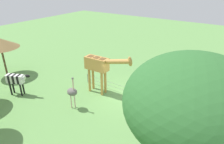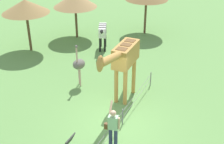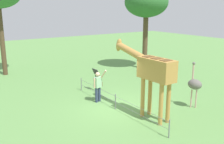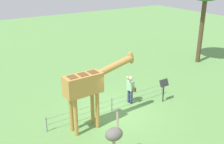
{
  "view_description": "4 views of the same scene",
  "coord_description": "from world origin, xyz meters",
  "px_view_note": "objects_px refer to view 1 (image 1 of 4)",
  "views": [
    {
      "loc": [
        6.27,
        -10.86,
        7.73
      ],
      "look_at": [
        -0.47,
        -0.82,
        2.09
      ],
      "focal_mm": 32.66,
      "sensor_mm": 36.0,
      "label": 1
    },
    {
      "loc": [
        9.33,
        4.17,
        7.95
      ],
      "look_at": [
        -0.8,
        -0.68,
        1.88
      ],
      "focal_mm": 48.67,
      "sensor_mm": 36.0,
      "label": 2
    },
    {
      "loc": [
        -9.69,
        6.99,
        4.8
      ],
      "look_at": [
        0.2,
        0.25,
        1.8
      ],
      "focal_mm": 41.98,
      "sensor_mm": 36.0,
      "label": 3
    },
    {
      "loc": [
        -6.63,
        -10.09,
        6.99
      ],
      "look_at": [
        0.33,
        0.69,
        1.93
      ],
      "focal_mm": 42.98,
      "sensor_mm": 36.0,
      "label": 4
    }
  ],
  "objects_px": {
    "zebra": "(16,80)",
    "shade_hut_far": "(0,43)",
    "visitor": "(143,88)",
    "giraffe": "(100,66)",
    "ostrich": "(72,92)",
    "info_sign": "(162,100)",
    "tree_east": "(193,106)"
  },
  "relations": [
    {
      "from": "ostrich",
      "to": "shade_hut_far",
      "type": "height_order",
      "value": "shade_hut_far"
    },
    {
      "from": "info_sign",
      "to": "ostrich",
      "type": "bearing_deg",
      "value": -152.38
    },
    {
      "from": "shade_hut_far",
      "to": "info_sign",
      "type": "xyz_separation_m",
      "value": [
        13.25,
        2.15,
        -1.9
      ]
    },
    {
      "from": "giraffe",
      "to": "visitor",
      "type": "bearing_deg",
      "value": 16.96
    },
    {
      "from": "visitor",
      "to": "shade_hut_far",
      "type": "bearing_deg",
      "value": -165.55
    },
    {
      "from": "zebra",
      "to": "ostrich",
      "type": "xyz_separation_m",
      "value": [
        4.47,
        0.98,
        0.01
      ]
    },
    {
      "from": "tree_east",
      "to": "info_sign",
      "type": "distance_m",
      "value": 7.85
    },
    {
      "from": "zebra",
      "to": "ostrich",
      "type": "height_order",
      "value": "ostrich"
    },
    {
      "from": "zebra",
      "to": "visitor",
      "type": "bearing_deg",
      "value": 29.59
    },
    {
      "from": "ostrich",
      "to": "info_sign",
      "type": "height_order",
      "value": "ostrich"
    },
    {
      "from": "visitor",
      "to": "tree_east",
      "type": "relative_size",
      "value": 0.28
    },
    {
      "from": "ostrich",
      "to": "tree_east",
      "type": "xyz_separation_m",
      "value": [
        7.64,
        -3.53,
        3.88
      ]
    },
    {
      "from": "visitor",
      "to": "ostrich",
      "type": "bearing_deg",
      "value": -133.87
    },
    {
      "from": "giraffe",
      "to": "shade_hut_far",
      "type": "height_order",
      "value": "giraffe"
    },
    {
      "from": "tree_east",
      "to": "info_sign",
      "type": "xyz_separation_m",
      "value": [
        -2.72,
        6.11,
        -4.11
      ]
    },
    {
      "from": "tree_east",
      "to": "info_sign",
      "type": "relative_size",
      "value": 4.76
    },
    {
      "from": "zebra",
      "to": "tree_east",
      "type": "height_order",
      "value": "tree_east"
    },
    {
      "from": "shade_hut_far",
      "to": "tree_east",
      "type": "xyz_separation_m",
      "value": [
        15.97,
        -3.96,
        2.21
      ]
    },
    {
      "from": "zebra",
      "to": "shade_hut_far",
      "type": "xyz_separation_m",
      "value": [
        -3.86,
        1.41,
        1.69
      ]
    },
    {
      "from": "info_sign",
      "to": "giraffe",
      "type": "bearing_deg",
      "value": -179.35
    },
    {
      "from": "giraffe",
      "to": "shade_hut_far",
      "type": "bearing_deg",
      "value": -166.42
    },
    {
      "from": "visitor",
      "to": "tree_east",
      "type": "bearing_deg",
      "value": -57.98
    },
    {
      "from": "visitor",
      "to": "info_sign",
      "type": "relative_size",
      "value": 1.32
    },
    {
      "from": "shade_hut_far",
      "to": "zebra",
      "type": "bearing_deg",
      "value": -20.09
    },
    {
      "from": "giraffe",
      "to": "tree_east",
      "type": "relative_size",
      "value": 0.58
    },
    {
      "from": "visitor",
      "to": "giraffe",
      "type": "bearing_deg",
      "value": -163.04
    },
    {
      "from": "giraffe",
      "to": "info_sign",
      "type": "xyz_separation_m",
      "value": [
        4.59,
        0.05,
        -1.2
      ]
    },
    {
      "from": "info_sign",
      "to": "tree_east",
      "type": "bearing_deg",
      "value": -66.0
    },
    {
      "from": "giraffe",
      "to": "zebra",
      "type": "xyz_separation_m",
      "value": [
        -4.81,
        -3.51,
        -0.98
      ]
    },
    {
      "from": "tree_east",
      "to": "giraffe",
      "type": "bearing_deg",
      "value": 140.35
    },
    {
      "from": "shade_hut_far",
      "to": "tree_east",
      "type": "bearing_deg",
      "value": -13.92
    },
    {
      "from": "info_sign",
      "to": "shade_hut_far",
      "type": "bearing_deg",
      "value": -170.8
    }
  ]
}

